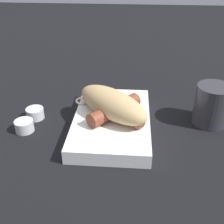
# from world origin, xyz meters

# --- Properties ---
(ground_plane) EXTENTS (3.00, 3.00, 0.00)m
(ground_plane) POSITION_xyz_m (0.00, 0.00, 0.00)
(ground_plane) COLOR black
(food_tray) EXTENTS (0.27, 0.17, 0.03)m
(food_tray) POSITION_xyz_m (0.00, 0.00, 0.02)
(food_tray) COLOR white
(food_tray) RESTS_ON ground_plane
(bread_roll) EXTENTS (0.18, 0.19, 0.06)m
(bread_roll) POSITION_xyz_m (-0.00, -0.00, 0.06)
(bread_roll) COLOR tan
(bread_roll) RESTS_ON food_tray
(sausage) EXTENTS (0.12, 0.13, 0.03)m
(sausage) POSITION_xyz_m (0.00, -0.01, 0.05)
(sausage) COLOR brown
(sausage) RESTS_ON food_tray
(pickled_veggies) EXTENTS (0.05, 0.07, 0.01)m
(pickled_veggies) POSITION_xyz_m (0.07, 0.06, 0.03)
(pickled_veggies) COLOR orange
(pickled_veggies) RESTS_ON food_tray
(condiment_cup_near) EXTENTS (0.04, 0.04, 0.03)m
(condiment_cup_near) POSITION_xyz_m (0.03, 0.19, 0.01)
(condiment_cup_near) COLOR silver
(condiment_cup_near) RESTS_ON ground_plane
(condiment_cup_far) EXTENTS (0.04, 0.04, 0.03)m
(condiment_cup_far) POSITION_xyz_m (-0.03, 0.19, 0.01)
(condiment_cup_far) COLOR silver
(condiment_cup_far) RESTS_ON ground_plane
(drink_glass) EXTENTS (0.08, 0.08, 0.09)m
(drink_glass) POSITION_xyz_m (0.04, -0.22, 0.05)
(drink_glass) COLOR #333338
(drink_glass) RESTS_ON ground_plane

